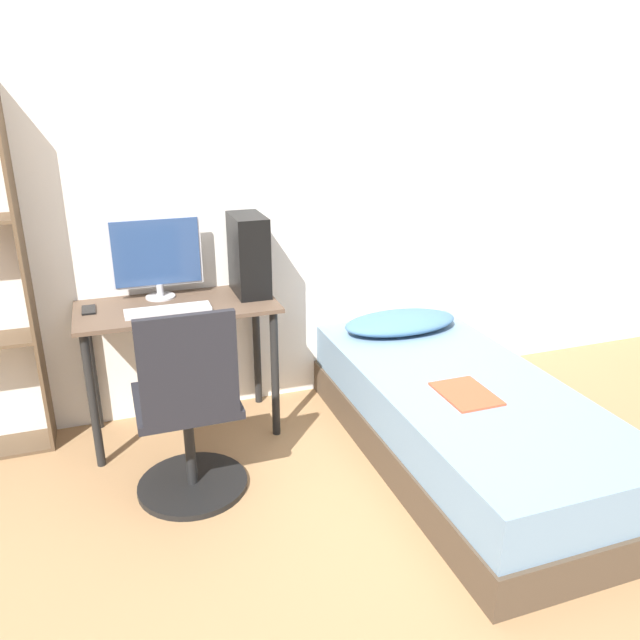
# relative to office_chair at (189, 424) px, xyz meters

# --- Properties ---
(ground_plane) EXTENTS (14.00, 14.00, 0.00)m
(ground_plane) POSITION_rel_office_chair_xyz_m (0.60, -0.53, -0.38)
(ground_plane) COLOR #9E754C
(wall_back) EXTENTS (8.00, 0.05, 2.50)m
(wall_back) POSITION_rel_office_chair_xyz_m (0.60, 0.89, 0.87)
(wall_back) COLOR silver
(wall_back) RESTS_ON ground_plane
(desk) EXTENTS (1.04, 0.51, 0.76)m
(desk) POSITION_rel_office_chair_xyz_m (0.05, 0.61, 0.24)
(desk) COLOR brown
(desk) RESTS_ON ground_plane
(office_chair) EXTENTS (0.53, 0.53, 0.97)m
(office_chair) POSITION_rel_office_chair_xyz_m (0.00, 0.00, 0.00)
(office_chair) COLOR black
(office_chair) RESTS_ON ground_plane
(bed) EXTENTS (0.94, 2.02, 0.44)m
(bed) POSITION_rel_office_chair_xyz_m (1.38, -0.14, -0.17)
(bed) COLOR #4C3D2D
(bed) RESTS_ON ground_plane
(pillow) EXTENTS (0.71, 0.36, 0.11)m
(pillow) POSITION_rel_office_chair_xyz_m (1.38, 0.61, 0.11)
(pillow) COLOR teal
(pillow) RESTS_ON bed
(magazine) EXTENTS (0.24, 0.32, 0.01)m
(magazine) POSITION_rel_office_chair_xyz_m (1.30, -0.26, 0.06)
(magazine) COLOR #B24C2D
(magazine) RESTS_ON bed
(monitor) EXTENTS (0.48, 0.16, 0.44)m
(monitor) POSITION_rel_office_chair_xyz_m (-0.02, 0.77, 0.61)
(monitor) COLOR #B7B7BC
(monitor) RESTS_ON desk
(keyboard) EXTENTS (0.43, 0.13, 0.02)m
(keyboard) POSITION_rel_office_chair_xyz_m (-0.00, 0.51, 0.39)
(keyboard) COLOR silver
(keyboard) RESTS_ON desk
(pc_tower) EXTENTS (0.17, 0.32, 0.44)m
(pc_tower) POSITION_rel_office_chair_xyz_m (0.47, 0.69, 0.60)
(pc_tower) COLOR black
(pc_tower) RESTS_ON desk
(phone) EXTENTS (0.07, 0.14, 0.01)m
(phone) POSITION_rel_office_chair_xyz_m (-0.39, 0.67, 0.38)
(phone) COLOR black
(phone) RESTS_ON desk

